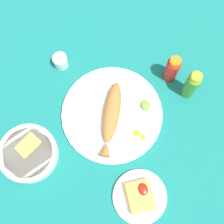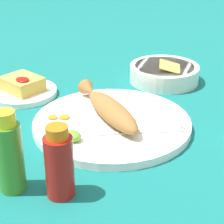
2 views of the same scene
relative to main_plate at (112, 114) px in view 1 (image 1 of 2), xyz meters
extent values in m
plane|color=#146B66|center=(0.00, 0.00, -0.01)|extent=(4.00, 4.00, 0.00)
cylinder|color=white|center=(0.00, 0.00, 0.00)|extent=(0.36, 0.36, 0.02)
ellipsoid|color=#996633|center=(0.00, 0.00, 0.03)|extent=(0.23, 0.14, 0.04)
cone|color=#996633|center=(-0.12, 0.05, 0.03)|extent=(0.06, 0.06, 0.04)
cube|color=silver|center=(0.03, 0.03, 0.01)|extent=(0.11, 0.05, 0.00)
cube|color=silver|center=(0.12, 0.07, 0.01)|extent=(0.07, 0.04, 0.00)
cube|color=silver|center=(0.06, -0.03, 0.01)|extent=(0.08, 0.09, 0.00)
cube|color=silver|center=(0.12, 0.04, 0.01)|extent=(0.06, 0.06, 0.00)
cylinder|color=orange|center=(-0.09, -0.06, 0.01)|extent=(0.02, 0.02, 0.00)
cylinder|color=orange|center=(-0.11, -0.08, 0.01)|extent=(0.02, 0.02, 0.00)
ellipsoid|color=#6BB233|center=(0.00, -0.12, 0.02)|extent=(0.04, 0.03, 0.02)
cylinder|color=#B21914|center=(0.10, -0.24, 0.05)|extent=(0.05, 0.05, 0.11)
cylinder|color=orange|center=(0.10, -0.24, 0.11)|extent=(0.04, 0.04, 0.02)
cylinder|color=#3D8428|center=(0.02, -0.28, 0.05)|extent=(0.05, 0.05, 0.13)
cylinder|color=yellow|center=(0.02, -0.28, 0.13)|extent=(0.04, 0.04, 0.02)
cylinder|color=silver|center=(0.24, 0.14, 0.02)|extent=(0.05, 0.05, 0.05)
cylinder|color=white|center=(0.24, 0.14, 0.00)|extent=(0.04, 0.04, 0.02)
cylinder|color=white|center=(-0.30, -0.02, 0.00)|extent=(0.18, 0.18, 0.01)
cube|color=gold|center=(-0.30, -0.02, 0.02)|extent=(0.10, 0.08, 0.04)
ellipsoid|color=#AD140F|center=(-0.28, -0.04, 0.04)|extent=(0.04, 0.03, 0.01)
cylinder|color=white|center=(-0.07, 0.31, 0.01)|extent=(0.20, 0.20, 0.05)
cylinder|color=olive|center=(-0.07, 0.31, 0.03)|extent=(0.17, 0.17, 0.02)
cube|color=gold|center=(-0.04, 0.31, 0.04)|extent=(0.11, 0.11, 0.02)
camera|label=1|loc=(-0.30, 0.07, 1.06)|focal=50.00mm
camera|label=2|loc=(0.54, -0.60, 0.43)|focal=65.00mm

